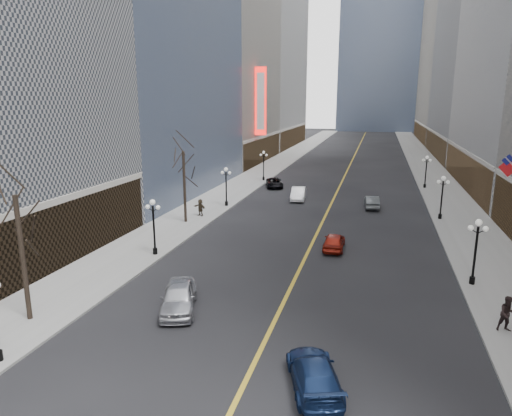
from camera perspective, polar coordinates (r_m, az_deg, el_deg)
The scene contains 24 objects.
sidewalk_east at distance 73.26m, azimuth 21.76°, elevation 2.82°, with size 6.00×230.00×0.15m, color gray.
sidewalk_west at distance 75.19m, azimuth 0.07°, elevation 4.03°, with size 6.00×230.00×0.15m, color gray.
lane_line at distance 82.76m, azimuth 11.32°, elevation 4.59°, with size 0.25×200.00×0.02m, color gold.
bldg_east_c at distance 111.12m, azimuth 29.32°, elevation 17.90°, with size 26.60×40.60×48.80m.
bldg_east_d at distance 153.87m, azimuth 25.67°, elevation 19.19°, with size 26.60×46.60×62.80m.
bldg_west_c at distance 96.21m, azimuth -6.94°, elevation 20.99°, with size 26.60×30.60×50.80m.
bldg_west_d at distance 129.80m, azimuth -1.00°, elevation 23.99°, with size 26.60×38.60×72.80m.
streetlamp_east_1 at distance 33.71m, azimuth 25.82°, elevation -4.19°, with size 1.26×0.44×4.52m.
streetlamp_east_2 at distance 51.00m, azimuth 22.26°, elevation 1.76°, with size 1.26×0.44×4.52m.
streetlamp_east_3 at distance 68.66m, azimuth 20.50°, elevation 4.67°, with size 1.26×0.44×4.52m.
streetlamp_west_1 at distance 37.13m, azimuth -12.68°, elevation -1.61°, with size 1.26×0.44×4.52m.
streetlamp_west_2 at distance 53.32m, azimuth -3.76°, elevation 3.20°, with size 1.26×0.44×4.52m.
streetlamp_west_3 at distance 70.40m, azimuth 0.96°, elevation 5.71°, with size 1.26×0.44×4.52m.
theatre_marquee at distance 84.34m, azimuth 0.60°, elevation 13.18°, with size 2.00×0.55×12.00m.
tree_west_near at distance 27.77m, azimuth -27.68°, elevation -0.78°, with size 3.60×3.60×7.92m.
tree_west_far at distance 46.06m, azimuth -9.04°, elevation 5.66°, with size 3.60×3.60×7.92m.
car_nb_near at distance 28.10m, azimuth -9.64°, elevation -10.89°, with size 1.98×4.93×1.68m, color #BABCC2.
car_nb_mid at distance 57.53m, azimuth 5.31°, elevation 1.79°, with size 1.68×4.81×1.59m, color white.
car_nb_far at distance 65.61m, azimuth 2.33°, elevation 3.17°, with size 2.23×4.84×1.34m, color black.
car_sb_near at distance 21.20m, azimuth 7.27°, elevation -19.89°, with size 1.99×4.89×1.42m, color navy.
car_sb_mid at distance 38.93m, azimuth 9.73°, elevation -4.14°, with size 1.67×4.16×1.42m, color maroon.
car_sb_far at distance 54.67m, azimuth 14.27°, elevation 0.73°, with size 1.51×4.34×1.43m, color #515659.
ped_east_walk at distance 28.43m, azimuth 28.95°, elevation -11.52°, with size 0.96×0.53×1.97m, color black.
ped_west_far at distance 49.17m, azimuth -6.98°, elevation 0.07°, with size 1.70×0.49×1.83m, color #30271B.
Camera 1 is at (5.13, -1.68, 12.31)m, focal length 32.00 mm.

